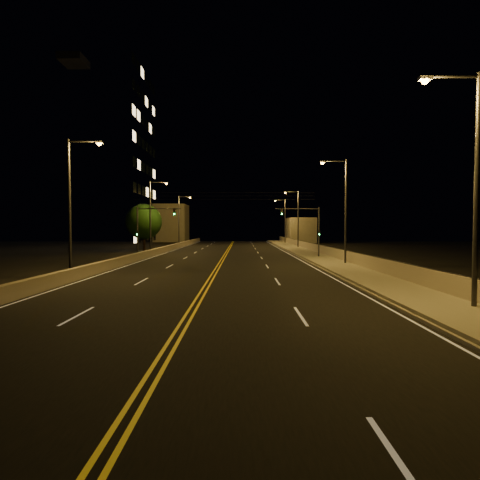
{
  "coord_description": "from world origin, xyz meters",
  "views": [
    {
      "loc": [
        2.11,
        -12.37,
        3.56
      ],
      "look_at": [
        2.0,
        18.0,
        2.5
      ],
      "focal_mm": 26.0,
      "sensor_mm": 36.0,
      "label": 1
    }
  ],
  "objects_px": {
    "streetlight_4": "(73,199)",
    "traffic_signal_right": "(310,226)",
    "streetlight_5": "(152,212)",
    "building_tower": "(75,157)",
    "streetlight_6": "(180,217)",
    "streetlight_0": "(471,177)",
    "streetlight_1": "(343,205)",
    "traffic_signal_left": "(146,226)",
    "tree_1": "(144,226)",
    "tree_0": "(144,222)",
    "streetlight_3": "(284,218)",
    "streetlight_2": "(297,216)"
  },
  "relations": [
    {
      "from": "streetlight_4",
      "to": "traffic_signal_left",
      "type": "relative_size",
      "value": 1.66
    },
    {
      "from": "streetlight_3",
      "to": "streetlight_1",
      "type": "bearing_deg",
      "value": -90.0
    },
    {
      "from": "streetlight_0",
      "to": "streetlight_4",
      "type": "height_order",
      "value": "same"
    },
    {
      "from": "streetlight_3",
      "to": "streetlight_4",
      "type": "distance_m",
      "value": 56.09
    },
    {
      "from": "tree_0",
      "to": "traffic_signal_right",
      "type": "bearing_deg",
      "value": -27.63
    },
    {
      "from": "streetlight_6",
      "to": "tree_1",
      "type": "bearing_deg",
      "value": -116.39
    },
    {
      "from": "streetlight_1",
      "to": "tree_0",
      "type": "xyz_separation_m",
      "value": [
        -23.86,
        19.18,
        -1.16
      ]
    },
    {
      "from": "streetlight_1",
      "to": "streetlight_3",
      "type": "bearing_deg",
      "value": 90.0
    },
    {
      "from": "traffic_signal_left",
      "to": "building_tower",
      "type": "distance_m",
      "value": 29.25
    },
    {
      "from": "streetlight_1",
      "to": "tree_0",
      "type": "height_order",
      "value": "streetlight_1"
    },
    {
      "from": "traffic_signal_left",
      "to": "tree_1",
      "type": "relative_size",
      "value": 0.96
    },
    {
      "from": "streetlight_6",
      "to": "traffic_signal_left",
      "type": "relative_size",
      "value": 1.66
    },
    {
      "from": "traffic_signal_right",
      "to": "streetlight_4",
      "type": "bearing_deg",
      "value": -143.23
    },
    {
      "from": "streetlight_0",
      "to": "streetlight_1",
      "type": "distance_m",
      "value": 17.88
    },
    {
      "from": "streetlight_5",
      "to": "traffic_signal_left",
      "type": "distance_m",
      "value": 7.54
    },
    {
      "from": "streetlight_5",
      "to": "tree_1",
      "type": "height_order",
      "value": "streetlight_5"
    },
    {
      "from": "streetlight_4",
      "to": "streetlight_6",
      "type": "xyz_separation_m",
      "value": [
        0.0,
        43.57,
        0.0
      ]
    },
    {
      "from": "tree_1",
      "to": "streetlight_4",
      "type": "bearing_deg",
      "value": -82.42
    },
    {
      "from": "streetlight_3",
      "to": "streetlight_4",
      "type": "height_order",
      "value": "same"
    },
    {
      "from": "streetlight_1",
      "to": "streetlight_0",
      "type": "bearing_deg",
      "value": -90.0
    },
    {
      "from": "streetlight_1",
      "to": "streetlight_5",
      "type": "bearing_deg",
      "value": 145.59
    },
    {
      "from": "streetlight_4",
      "to": "traffic_signal_right",
      "type": "relative_size",
      "value": 1.66
    },
    {
      "from": "streetlight_6",
      "to": "traffic_signal_right",
      "type": "height_order",
      "value": "streetlight_6"
    },
    {
      "from": "traffic_signal_left",
      "to": "streetlight_4",
      "type": "bearing_deg",
      "value": -94.44
    },
    {
      "from": "streetlight_1",
      "to": "tree_1",
      "type": "relative_size",
      "value": 1.6
    },
    {
      "from": "streetlight_3",
      "to": "streetlight_0",
      "type": "bearing_deg",
      "value": -90.0
    },
    {
      "from": "streetlight_4",
      "to": "traffic_signal_right",
      "type": "xyz_separation_m",
      "value": [
        19.92,
        14.89,
        -1.87
      ]
    },
    {
      "from": "streetlight_5",
      "to": "streetlight_6",
      "type": "distance_m",
      "value": 21.47
    },
    {
      "from": "streetlight_4",
      "to": "traffic_signal_left",
      "type": "height_order",
      "value": "streetlight_4"
    },
    {
      "from": "streetlight_1",
      "to": "traffic_signal_left",
      "type": "height_order",
      "value": "streetlight_1"
    },
    {
      "from": "streetlight_2",
      "to": "streetlight_6",
      "type": "distance_m",
      "value": 23.38
    },
    {
      "from": "streetlight_3",
      "to": "tree_1",
      "type": "relative_size",
      "value": 1.6
    },
    {
      "from": "streetlight_1",
      "to": "streetlight_4",
      "type": "bearing_deg",
      "value": -161.03
    },
    {
      "from": "streetlight_2",
      "to": "streetlight_6",
      "type": "xyz_separation_m",
      "value": [
        -21.48,
        9.25,
        0.0
      ]
    },
    {
      "from": "traffic_signal_left",
      "to": "tree_1",
      "type": "bearing_deg",
      "value": 106.4
    },
    {
      "from": "streetlight_5",
      "to": "tree_1",
      "type": "relative_size",
      "value": 1.6
    },
    {
      "from": "traffic_signal_right",
      "to": "building_tower",
      "type": "bearing_deg",
      "value": 151.09
    },
    {
      "from": "traffic_signal_left",
      "to": "traffic_signal_right",
      "type": "bearing_deg",
      "value": 0.0
    },
    {
      "from": "streetlight_3",
      "to": "streetlight_5",
      "type": "xyz_separation_m",
      "value": [
        -21.48,
        -29.72,
        0.0
      ]
    },
    {
      "from": "streetlight_5",
      "to": "building_tower",
      "type": "relative_size",
      "value": 0.3
    },
    {
      "from": "streetlight_1",
      "to": "streetlight_5",
      "type": "xyz_separation_m",
      "value": [
        -21.48,
        14.71,
        0.0
      ]
    },
    {
      "from": "streetlight_3",
      "to": "building_tower",
      "type": "distance_m",
      "value": 42.7
    },
    {
      "from": "streetlight_1",
      "to": "building_tower",
      "type": "bearing_deg",
      "value": 143.97
    },
    {
      "from": "streetlight_0",
      "to": "building_tower",
      "type": "height_order",
      "value": "building_tower"
    },
    {
      "from": "streetlight_2",
      "to": "traffic_signal_left",
      "type": "bearing_deg",
      "value": -136.28
    },
    {
      "from": "streetlight_3",
      "to": "building_tower",
      "type": "height_order",
      "value": "building_tower"
    },
    {
      "from": "streetlight_5",
      "to": "traffic_signal_right",
      "type": "relative_size",
      "value": 1.66
    },
    {
      "from": "building_tower",
      "to": "streetlight_1",
      "type": "bearing_deg",
      "value": -36.03
    },
    {
      "from": "streetlight_3",
      "to": "streetlight_5",
      "type": "bearing_deg",
      "value": -125.85
    },
    {
      "from": "streetlight_3",
      "to": "tree_1",
      "type": "height_order",
      "value": "streetlight_3"
    }
  ]
}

